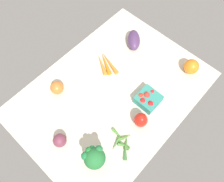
% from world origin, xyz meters
% --- Properties ---
extents(tablecloth, '(1.04, 0.76, 0.02)m').
position_xyz_m(tablecloth, '(0.00, 0.00, 0.01)').
color(tablecloth, beige).
rests_on(tablecloth, ground).
extents(carrot_bunch, '(0.12, 0.17, 0.03)m').
position_xyz_m(carrot_bunch, '(0.11, 0.15, 0.03)').
color(carrot_bunch, orange).
rests_on(carrot_bunch, tablecloth).
extents(heirloom_tomato_orange, '(0.07, 0.07, 0.07)m').
position_xyz_m(heirloom_tomato_orange, '(-0.19, 0.23, 0.06)').
color(heirloom_tomato_orange, orange).
rests_on(heirloom_tomato_orange, tablecloth).
extents(bell_pepper_orange, '(0.10, 0.10, 0.09)m').
position_xyz_m(bell_pepper_orange, '(0.41, -0.23, 0.06)').
color(bell_pepper_orange, orange).
rests_on(bell_pepper_orange, tablecloth).
extents(eggplant, '(0.16, 0.15, 0.07)m').
position_xyz_m(eggplant, '(0.34, 0.13, 0.06)').
color(eggplant, '#533663').
rests_on(eggplant, tablecloth).
extents(berry_basket, '(0.11, 0.11, 0.07)m').
position_xyz_m(berry_basket, '(0.09, -0.17, 0.05)').
color(berry_basket, teal).
rests_on(berry_basket, tablecloth).
extents(red_onion_near_basket, '(0.07, 0.07, 0.07)m').
position_xyz_m(red_onion_near_basket, '(-0.37, -0.00, 0.05)').
color(red_onion_near_basket, brown).
rests_on(red_onion_near_basket, tablecloth).
extents(broccoli_head, '(0.10, 0.10, 0.14)m').
position_xyz_m(broccoli_head, '(-0.32, -0.19, 0.11)').
color(broccoli_head, '#99C073').
rests_on(broccoli_head, tablecloth).
extents(bell_pepper_red, '(0.07, 0.07, 0.09)m').
position_xyz_m(bell_pepper_red, '(-0.03, -0.22, 0.06)').
color(bell_pepper_red, red).
rests_on(bell_pepper_red, tablecloth).
extents(okra_pile, '(0.13, 0.15, 0.02)m').
position_xyz_m(okra_pile, '(-0.17, -0.23, 0.03)').
color(okra_pile, '#4D8E35').
rests_on(okra_pile, tablecloth).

